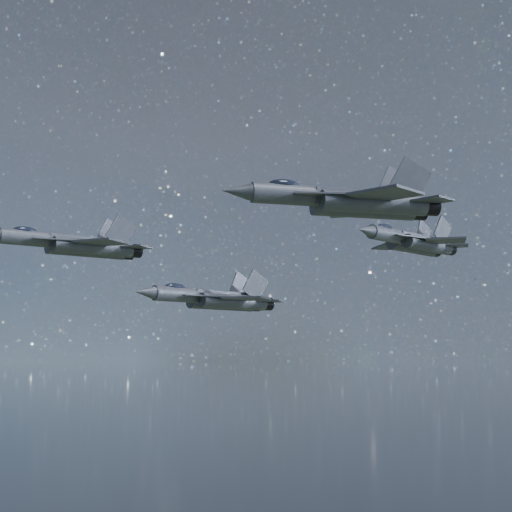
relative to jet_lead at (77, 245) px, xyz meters
name	(u,v)px	position (x,y,z in m)	size (l,w,h in m)	color
jet_lead	(77,245)	(0.00, 0.00, 0.00)	(15.45, 10.75, 3.88)	#32353E
jet_left	(217,299)	(20.86, 16.46, -2.98)	(19.94, 13.58, 5.01)	#32353E
jet_right	(352,201)	(14.13, -22.85, 1.03)	(16.68, 11.49, 4.19)	#32353E
jet_slot	(413,242)	(35.85, -1.86, 2.44)	(16.89, 11.27, 4.28)	#32353E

